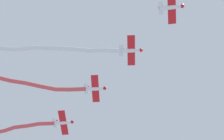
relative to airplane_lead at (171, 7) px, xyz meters
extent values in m
ellipsoid|color=white|center=(-0.11, 0.00, -0.01)|extent=(4.39, 1.07, 0.89)
sphere|color=red|center=(1.97, -0.08, -0.01)|extent=(0.79, 0.79, 0.76)
ellipsoid|color=#1E2D4C|center=(0.44, -0.02, 0.32)|extent=(1.11, 0.64, 0.47)
cube|color=red|center=(0.04, 0.00, -0.13)|extent=(1.74, 6.39, 0.12)
cube|color=white|center=(-1.93, 0.08, 0.07)|extent=(0.93, 2.51, 0.10)
cube|color=red|center=(-1.85, 0.08, 0.53)|extent=(0.99, 0.16, 1.23)
ellipsoid|color=white|center=(-7.86, 8.19, 0.24)|extent=(4.38, 1.02, 0.89)
sphere|color=red|center=(-5.78, 8.25, 0.24)|extent=(0.78, 0.78, 0.76)
ellipsoid|color=#1E2D4C|center=(-7.31, 8.20, 0.57)|extent=(1.10, 0.62, 0.47)
cube|color=red|center=(-7.71, 8.19, 0.12)|extent=(1.67, 6.37, 0.12)
cube|color=white|center=(-9.68, 8.14, 0.32)|extent=(0.90, 2.50, 0.10)
cube|color=red|center=(-9.60, 8.14, 0.78)|extent=(0.99, 0.15, 1.23)
cylinder|color=white|center=(-11.49, 8.01, 0.27)|extent=(3.03, 1.08, 1.01)
cylinder|color=white|center=(-14.41, 7.88, 0.47)|extent=(3.02, 0.85, 1.08)
cylinder|color=white|center=(-17.32, 7.68, 0.69)|extent=(3.05, 1.24, 1.06)
cylinder|color=white|center=(-20.17, 7.40, 1.02)|extent=(3.01, 1.01, 1.29)
cylinder|color=white|center=(-22.98, 7.25, 1.44)|extent=(2.94, 0.98, 1.23)
cylinder|color=white|center=(-25.87, 7.07, 1.64)|extent=(3.05, 1.07, 0.88)
cylinder|color=white|center=(-28.88, 7.09, 1.79)|extent=(3.19, 1.12, 1.10)
cylinder|color=white|center=(-32.09, 7.12, 2.06)|extent=(3.51, 1.06, 1.15)
sphere|color=white|center=(-10.03, 8.13, 0.19)|extent=(0.85, 0.85, 0.85)
sphere|color=white|center=(-12.94, 7.89, 0.35)|extent=(0.85, 0.85, 0.85)
sphere|color=white|center=(-15.89, 7.88, 0.59)|extent=(0.85, 0.85, 0.85)
sphere|color=white|center=(-18.76, 7.48, 0.80)|extent=(0.85, 0.85, 0.85)
sphere|color=white|center=(-21.59, 7.32, 1.24)|extent=(0.85, 0.85, 0.85)
sphere|color=white|center=(-24.38, 7.18, 1.63)|extent=(0.85, 0.85, 0.85)
sphere|color=white|center=(-27.36, 6.95, 1.66)|extent=(0.85, 0.85, 0.85)
sphere|color=white|center=(-30.40, 7.23, 1.91)|extent=(0.85, 0.85, 0.85)
sphere|color=white|center=(-33.78, 7.01, 2.21)|extent=(0.85, 0.85, 0.85)
ellipsoid|color=white|center=(-15.60, 16.37, 0.49)|extent=(4.37, 1.00, 0.89)
sphere|color=red|center=(-13.53, 16.42, 0.49)|extent=(0.78, 0.78, 0.76)
ellipsoid|color=#1E2D4C|center=(-15.06, 16.39, 0.82)|extent=(1.10, 0.62, 0.47)
cube|color=red|center=(-15.45, 16.38, 0.37)|extent=(1.64, 6.37, 0.12)
cube|color=white|center=(-17.43, 16.33, 0.57)|extent=(0.89, 2.49, 0.10)
cube|color=red|center=(-17.34, 16.33, 1.03)|extent=(0.99, 0.14, 1.23)
cylinder|color=#DB4C4C|center=(-19.20, 16.31, 0.47)|extent=(2.87, 0.86, 0.91)
cylinder|color=#DB4C4C|center=(-22.16, 16.19, 0.50)|extent=(3.14, 1.07, 0.85)
cylinder|color=#DB4C4C|center=(-25.22, 15.68, 0.57)|extent=(3.30, 1.63, 1.00)
cylinder|color=#DB4C4C|center=(-28.23, 14.73, 0.54)|extent=(3.31, 1.88, 1.07)
cylinder|color=#DB4C4C|center=(-31.17, 13.83, 0.44)|extent=(3.13, 1.54, 0.85)
cylinder|color=#DB4C4C|center=(-34.05, 12.95, 0.39)|extent=(3.15, 1.85, 0.96)
sphere|color=#DB4C4C|center=(-17.78, 16.32, 0.44)|extent=(0.85, 0.85, 0.85)
sphere|color=#DB4C4C|center=(-20.63, 16.31, 0.50)|extent=(0.85, 0.85, 0.85)
sphere|color=#DB4C4C|center=(-23.70, 16.08, 0.50)|extent=(0.85, 0.85, 0.85)
sphere|color=#DB4C4C|center=(-26.75, 15.27, 0.64)|extent=(0.85, 0.85, 0.85)
sphere|color=#DB4C4C|center=(-29.71, 14.19, 0.44)|extent=(0.85, 0.85, 0.85)
sphere|color=#DB4C4C|center=(-32.64, 13.48, 0.44)|extent=(0.85, 0.85, 0.85)
ellipsoid|color=white|center=(-23.35, 24.56, 0.74)|extent=(4.37, 0.99, 0.89)
sphere|color=red|center=(-21.27, 24.51, 0.74)|extent=(0.77, 0.77, 0.76)
ellipsoid|color=#1E2D4C|center=(-22.81, 24.55, 1.07)|extent=(1.10, 0.62, 0.47)
cube|color=red|center=(-23.20, 24.55, 0.62)|extent=(1.63, 6.36, 0.12)
cube|color=white|center=(-25.18, 24.60, 0.82)|extent=(0.89, 2.49, 0.10)
cube|color=red|center=(-25.09, 24.60, 1.28)|extent=(0.99, 0.14, 1.23)
cylinder|color=#DB4C4C|center=(-27.03, 24.60, 0.75)|extent=(3.04, 0.85, 0.96)
cylinder|color=#DB4C4C|center=(-29.98, 24.81, 0.83)|extent=(3.03, 1.25, 0.91)
cylinder|color=#DB4C4C|center=(-32.86, 25.22, 1.00)|extent=(3.08, 1.25, 1.12)
cylinder|color=#DB4C4C|center=(-35.49, 25.83, 1.18)|extent=(2.67, 1.60, 0.95)
cylinder|color=#DB4C4C|center=(-37.83, 26.65, 1.59)|extent=(2.83, 1.63, 1.59)
sphere|color=#DB4C4C|center=(-25.53, 24.61, 0.69)|extent=(0.84, 0.84, 0.84)
sphere|color=#DB4C4C|center=(-28.53, 24.60, 0.80)|extent=(0.84, 0.84, 0.84)
sphere|color=#DB4C4C|center=(-31.42, 25.02, 0.86)|extent=(0.84, 0.84, 0.84)
sphere|color=#DB4C4C|center=(-34.30, 25.43, 1.13)|extent=(0.84, 0.84, 0.84)
sphere|color=#DB4C4C|center=(-36.67, 26.24, 1.23)|extent=(0.84, 0.84, 0.84)
camera|label=1|loc=(-9.96, -16.17, -59.77)|focal=52.90mm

